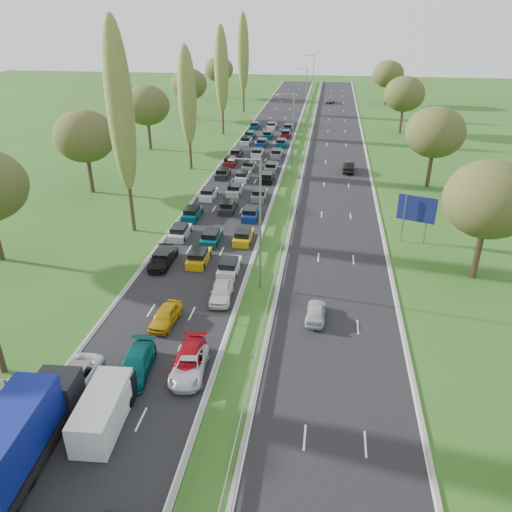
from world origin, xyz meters
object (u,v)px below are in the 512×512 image
at_px(blue_lorry, 23,431).
at_px(near_car_3, 161,259).
at_px(white_van_front, 110,406).
at_px(direction_sign, 417,211).
at_px(info_sign, 1,389).
at_px(near_car_2, 75,379).
at_px(white_van_rear, 104,408).

bearing_deg(blue_lorry, near_car_3, 86.49).
xyz_separation_m(white_van_front, direction_sign, (21.72, 29.44, 2.60)).
height_order(info_sign, direction_sign, direction_sign).
distance_m(near_car_2, info_sign, 4.37).
height_order(white_van_front, white_van_rear, white_van_rear).
bearing_deg(direction_sign, white_van_rear, -126.22).
relative_size(blue_lorry, info_sign, 4.39).
xyz_separation_m(near_car_3, blue_lorry, (0.05, -23.70, 1.32)).
bearing_deg(near_car_3, direction_sign, 16.07).
distance_m(near_car_3, white_van_rear, 20.84).
relative_size(blue_lorry, direction_sign, 1.77).
xyz_separation_m(blue_lorry, direction_sign, (25.05, 32.98, 1.56)).
bearing_deg(near_car_2, white_van_front, -33.89).
relative_size(blue_lorry, white_van_rear, 1.64).
height_order(near_car_3, white_van_rear, white_van_rear).
xyz_separation_m(blue_lorry, info_sign, (-3.75, 3.55, -0.64)).
xyz_separation_m(near_car_2, white_van_front, (3.43, -2.32, 0.26)).
bearing_deg(info_sign, near_car_2, 32.35).
distance_m(blue_lorry, white_van_rear, 4.54).
bearing_deg(white_van_front, white_van_rear, -110.69).
bearing_deg(blue_lorry, near_car_2, 87.35).
distance_m(blue_lorry, white_van_front, 4.98).
xyz_separation_m(near_car_3, white_van_front, (3.38, -20.16, 0.28)).
bearing_deg(near_car_3, white_van_front, -84.71).
distance_m(white_van_rear, direction_sign, 37.09).
distance_m(near_car_2, white_van_rear, 4.30).
relative_size(white_van_rear, info_sign, 2.67).
height_order(near_car_3, blue_lorry, blue_lorry).
bearing_deg(near_car_3, white_van_rear, -85.30).
xyz_separation_m(near_car_2, info_sign, (-3.65, -2.31, 0.66)).
relative_size(blue_lorry, white_van_front, 1.96).
bearing_deg(blue_lorry, white_van_rear, 40.81).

